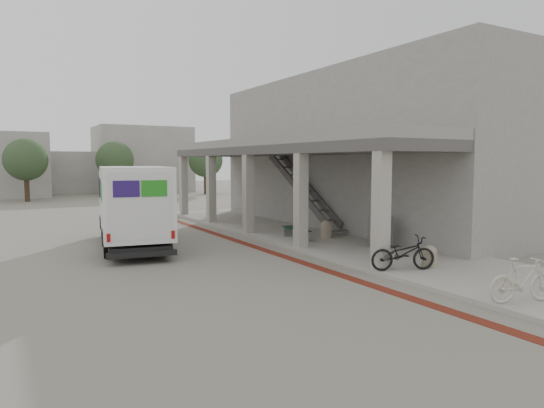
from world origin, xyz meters
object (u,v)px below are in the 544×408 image
utility_cabinet (380,232)px  bench (296,231)px  bicycle_black (403,253)px  fedex_truck (133,204)px  bicycle_cream (523,280)px

utility_cabinet → bench: bearing=110.5°
bicycle_black → utility_cabinet: bearing=-11.2°
bicycle_black → fedex_truck: bearing=54.4°
bench → bicycle_black: size_ratio=0.98×
bicycle_cream → bicycle_black: bearing=16.8°
bicycle_black → bicycle_cream: bicycle_cream is taller
utility_cabinet → bicycle_black: utility_cabinet is taller
fedex_truck → utility_cabinet: (7.09, -5.01, -0.86)m
utility_cabinet → bicycle_cream: (-1.82, -6.35, -0.08)m
bench → bicycle_black: bearing=-88.9°
utility_cabinet → bicycle_black: (-1.82, -2.91, -0.08)m
fedex_truck → bicycle_black: bearing=-47.2°
fedex_truck → bicycle_black: size_ratio=3.91×
utility_cabinet → bicycle_black: size_ratio=0.62×
bench → bicycle_black: bicycle_black is taller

